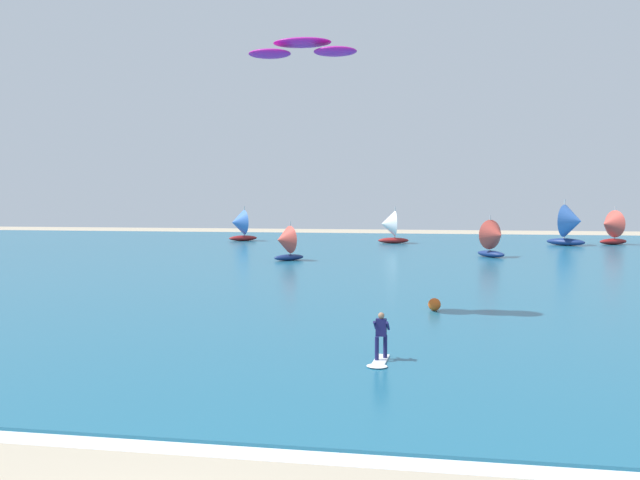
{
  "coord_description": "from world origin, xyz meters",
  "views": [
    {
      "loc": [
        4.99,
        -8.76,
        5.68
      ],
      "look_at": [
        1.06,
        15.11,
        4.12
      ],
      "focal_mm": 35.95,
      "sensor_mm": 36.0,
      "label": 1
    }
  ],
  "objects_px": {
    "sailboat_leading": "(495,238)",
    "sailboat_near_shore": "(610,227)",
    "kite": "(302,49)",
    "sailboat_mid_left": "(571,225)",
    "marker_buoy": "(434,304)",
    "sailboat_anchored_offshore": "(239,225)",
    "sailboat_outermost": "(285,243)",
    "sailboat_mid_right": "(389,227)",
    "kitesurfer": "(380,344)"
  },
  "relations": [
    {
      "from": "sailboat_leading",
      "to": "sailboat_near_shore",
      "type": "distance_m",
      "value": 25.36
    },
    {
      "from": "kitesurfer",
      "to": "sailboat_anchored_offshore",
      "type": "relative_size",
      "value": 0.43
    },
    {
      "from": "sailboat_outermost",
      "to": "sailboat_anchored_offshore",
      "type": "xyz_separation_m",
      "value": [
        -11.83,
        25.47,
        0.49
      ]
    },
    {
      "from": "kitesurfer",
      "to": "sailboat_outermost",
      "type": "distance_m",
      "value": 36.27
    },
    {
      "from": "kite",
      "to": "sailboat_near_shore",
      "type": "distance_m",
      "value": 60.27
    },
    {
      "from": "kite",
      "to": "sailboat_outermost",
      "type": "bearing_deg",
      "value": 104.34
    },
    {
      "from": "kitesurfer",
      "to": "sailboat_near_shore",
      "type": "bearing_deg",
      "value": 68.72
    },
    {
      "from": "sailboat_anchored_offshore",
      "to": "sailboat_mid_left",
      "type": "height_order",
      "value": "sailboat_mid_left"
    },
    {
      "from": "sailboat_near_shore",
      "to": "marker_buoy",
      "type": "bearing_deg",
      "value": -113.32
    },
    {
      "from": "marker_buoy",
      "to": "sailboat_anchored_offshore",
      "type": "bearing_deg",
      "value": 116.59
    },
    {
      "from": "kitesurfer",
      "to": "sailboat_leading",
      "type": "bearing_deg",
      "value": 78.91
    },
    {
      "from": "sailboat_anchored_offshore",
      "to": "sailboat_leading",
      "type": "xyz_separation_m",
      "value": [
        30.85,
        -19.15,
        -0.26
      ]
    },
    {
      "from": "sailboat_outermost",
      "to": "marker_buoy",
      "type": "relative_size",
      "value": 5.57
    },
    {
      "from": "sailboat_outermost",
      "to": "sailboat_mid_left",
      "type": "bearing_deg",
      "value": 38.46
    },
    {
      "from": "sailboat_mid_right",
      "to": "sailboat_leading",
      "type": "bearing_deg",
      "value": -58.42
    },
    {
      "from": "sailboat_leading",
      "to": "sailboat_near_shore",
      "type": "height_order",
      "value": "sailboat_near_shore"
    },
    {
      "from": "kite",
      "to": "marker_buoy",
      "type": "xyz_separation_m",
      "value": [
        6.32,
        1.95,
        -12.34
      ]
    },
    {
      "from": "sailboat_mid_left",
      "to": "kite",
      "type": "bearing_deg",
      "value": -114.85
    },
    {
      "from": "sailboat_mid_right",
      "to": "sailboat_near_shore",
      "type": "relative_size",
      "value": 0.97
    },
    {
      "from": "kitesurfer",
      "to": "sailboat_anchored_offshore",
      "type": "height_order",
      "value": "sailboat_anchored_offshore"
    },
    {
      "from": "sailboat_mid_right",
      "to": "sailboat_anchored_offshore",
      "type": "bearing_deg",
      "value": 176.34
    },
    {
      "from": "kite",
      "to": "sailboat_leading",
      "type": "xyz_separation_m",
      "value": [
        12.36,
        32.37,
        -10.82
      ]
    },
    {
      "from": "kitesurfer",
      "to": "sailboat_near_shore",
      "type": "height_order",
      "value": "sailboat_near_shore"
    },
    {
      "from": "marker_buoy",
      "to": "sailboat_mid_right",
      "type": "bearing_deg",
      "value": 95.85
    },
    {
      "from": "sailboat_outermost",
      "to": "sailboat_leading",
      "type": "xyz_separation_m",
      "value": [
        19.02,
        6.32,
        0.23
      ]
    },
    {
      "from": "sailboat_outermost",
      "to": "kitesurfer",
      "type": "bearing_deg",
      "value": -72.33
    },
    {
      "from": "kite",
      "to": "sailboat_mid_left",
      "type": "distance_m",
      "value": 55.56
    },
    {
      "from": "kite",
      "to": "sailboat_near_shore",
      "type": "bearing_deg",
      "value": 61.82
    },
    {
      "from": "sailboat_outermost",
      "to": "sailboat_mid_right",
      "type": "distance_m",
      "value": 25.5
    },
    {
      "from": "sailboat_anchored_offshore",
      "to": "sailboat_near_shore",
      "type": "height_order",
      "value": "sailboat_near_shore"
    },
    {
      "from": "sailboat_leading",
      "to": "sailboat_mid_left",
      "type": "height_order",
      "value": "sailboat_mid_left"
    },
    {
      "from": "kitesurfer",
      "to": "kite",
      "type": "height_order",
      "value": "kite"
    },
    {
      "from": "sailboat_mid_right",
      "to": "sailboat_near_shore",
      "type": "xyz_separation_m",
      "value": [
        26.66,
        2.06,
        0.06
      ]
    },
    {
      "from": "sailboat_outermost",
      "to": "marker_buoy",
      "type": "bearing_deg",
      "value": -61.7
    },
    {
      "from": "kitesurfer",
      "to": "sailboat_leading",
      "type": "relative_size",
      "value": 0.49
    },
    {
      "from": "sailboat_anchored_offshore",
      "to": "marker_buoy",
      "type": "height_order",
      "value": "sailboat_anchored_offshore"
    },
    {
      "from": "sailboat_mid_right",
      "to": "kitesurfer",
      "type": "bearing_deg",
      "value": -87.1
    },
    {
      "from": "sailboat_anchored_offshore",
      "to": "sailboat_near_shore",
      "type": "xyz_separation_m",
      "value": [
        46.51,
        0.79,
        0.05
      ]
    },
    {
      "from": "sailboat_near_shore",
      "to": "marker_buoy",
      "type": "xyz_separation_m",
      "value": [
        -21.71,
        -50.36,
        -1.84
      ]
    },
    {
      "from": "sailboat_near_shore",
      "to": "marker_buoy",
      "type": "relative_size",
      "value": 7.42
    },
    {
      "from": "kite",
      "to": "marker_buoy",
      "type": "bearing_deg",
      "value": 17.19
    },
    {
      "from": "marker_buoy",
      "to": "sailboat_near_shore",
      "type": "bearing_deg",
      "value": 66.68
    },
    {
      "from": "sailboat_outermost",
      "to": "marker_buoy",
      "type": "xyz_separation_m",
      "value": [
        12.98,
        -24.09,
        -1.3
      ]
    },
    {
      "from": "sailboat_leading",
      "to": "sailboat_near_shore",
      "type": "xyz_separation_m",
      "value": [
        15.67,
        19.94,
        0.31
      ]
    },
    {
      "from": "sailboat_near_shore",
      "to": "kite",
      "type": "bearing_deg",
      "value": -118.18
    },
    {
      "from": "kite",
      "to": "sailboat_outermost",
      "type": "height_order",
      "value": "kite"
    },
    {
      "from": "kite",
      "to": "marker_buoy",
      "type": "relative_size",
      "value": 8.2
    },
    {
      "from": "sailboat_outermost",
      "to": "sailboat_leading",
      "type": "distance_m",
      "value": 20.04
    },
    {
      "from": "sailboat_leading",
      "to": "sailboat_anchored_offshore",
      "type": "bearing_deg",
      "value": 148.17
    },
    {
      "from": "sailboat_anchored_offshore",
      "to": "sailboat_leading",
      "type": "bearing_deg",
      "value": -31.83
    }
  ]
}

